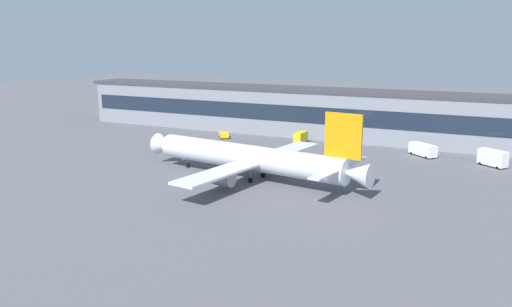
% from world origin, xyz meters
% --- Properties ---
extents(ground_plane, '(600.00, 600.00, 0.00)m').
position_xyz_m(ground_plane, '(0.00, 0.00, 0.00)').
color(ground_plane, '#56565B').
extents(terminal_building, '(193.75, 15.09, 15.57)m').
position_xyz_m(terminal_building, '(0.00, 58.46, 7.81)').
color(terminal_building, gray).
rests_on(terminal_building, ground_plane).
extents(airliner, '(57.18, 48.97, 16.64)m').
position_xyz_m(airliner, '(-2.90, 1.13, 4.90)').
color(airliner, silver).
rests_on(airliner, ground_plane).
extents(stair_truck, '(2.49, 6.02, 3.55)m').
position_xyz_m(stair_truck, '(-8.23, 44.09, 1.98)').
color(stair_truck, yellow).
rests_on(stair_truck, ground_plane).
extents(pushback_tractor, '(5.00, 5.39, 1.75)m').
position_xyz_m(pushback_tractor, '(-33.72, 41.93, 1.05)').
color(pushback_tractor, yellow).
rests_on(pushback_tractor, ground_plane).
extents(catering_truck, '(7.30, 6.44, 4.15)m').
position_xyz_m(catering_truck, '(44.80, 38.51, 2.29)').
color(catering_truck, white).
rests_on(catering_truck, ground_plane).
extents(fuel_truck, '(8.19, 7.61, 3.35)m').
position_xyz_m(fuel_truck, '(27.77, 42.74, 1.88)').
color(fuel_truck, white).
rests_on(fuel_truck, ground_plane).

